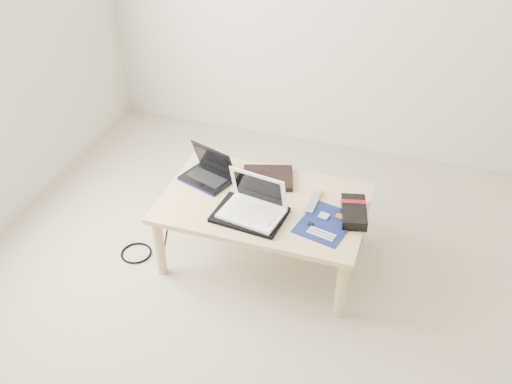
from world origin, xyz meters
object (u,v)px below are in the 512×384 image
(netbook, at_px, (209,172))
(gpu_box, at_px, (354,212))
(white_laptop, at_px, (254,205))
(coffee_table, at_px, (264,208))

(netbook, xyz_separation_m, gpu_box, (0.84, -0.08, -0.01))
(netbook, distance_m, white_laptop, 0.42)
(netbook, distance_m, gpu_box, 0.84)
(white_laptop, bearing_deg, gpu_box, 16.90)
(netbook, height_order, gpu_box, netbook)
(white_laptop, distance_m, gpu_box, 0.52)
(coffee_table, height_order, white_laptop, white_laptop)
(netbook, bearing_deg, coffee_table, -16.22)
(netbook, height_order, white_laptop, white_laptop)
(coffee_table, xyz_separation_m, white_laptop, (-0.02, -0.13, 0.11))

